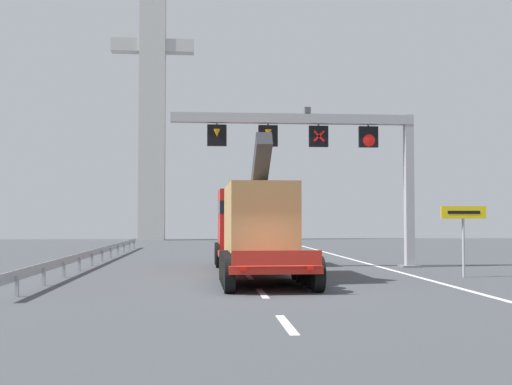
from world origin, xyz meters
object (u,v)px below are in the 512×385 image
(overhead_lane_gantry, at_px, (325,144))
(exit_sign_yellow, at_px, (464,222))
(heavy_haul_truck_red, at_px, (253,225))
(bridge_pylon_distant, at_px, (153,80))

(overhead_lane_gantry, height_order, exit_sign_yellow, overhead_lane_gantry)
(heavy_haul_truck_red, height_order, bridge_pylon_distant, bridge_pylon_distant)
(bridge_pylon_distant, bearing_deg, overhead_lane_gantry, -74.67)
(overhead_lane_gantry, distance_m, heavy_haul_truck_red, 5.90)
(heavy_haul_truck_red, distance_m, exit_sign_yellow, 8.41)
(overhead_lane_gantry, height_order, bridge_pylon_distant, bridge_pylon_distant)
(exit_sign_yellow, bearing_deg, bridge_pylon_distant, 108.51)
(overhead_lane_gantry, relative_size, bridge_pylon_distant, 0.34)
(heavy_haul_truck_red, bearing_deg, bridge_pylon_distant, 99.97)
(exit_sign_yellow, bearing_deg, heavy_haul_truck_red, 160.83)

